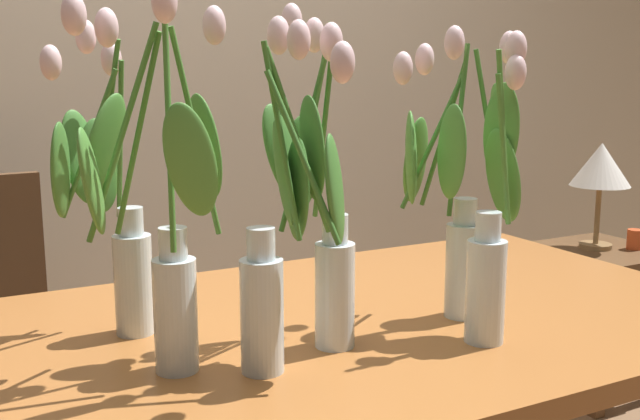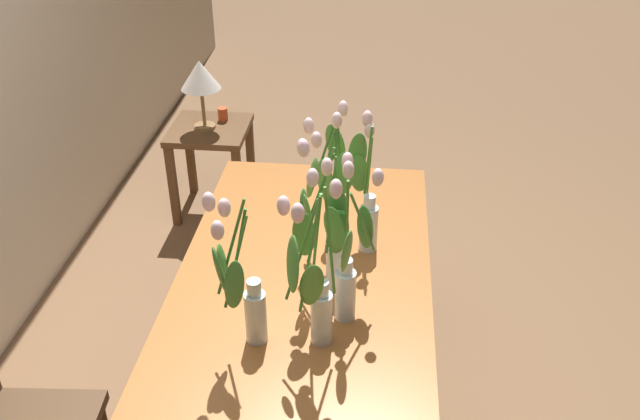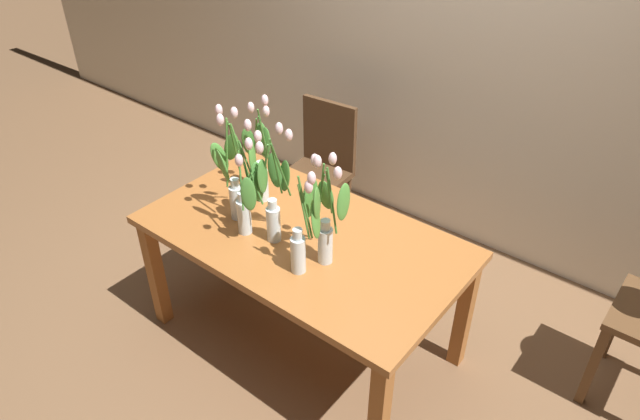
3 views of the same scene
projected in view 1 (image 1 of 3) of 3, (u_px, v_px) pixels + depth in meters
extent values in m
cube|color=beige|center=(133.00, 30.00, 2.59)|extent=(9.00, 0.10, 2.70)
cube|color=#A3602D|center=(339.00, 329.00, 1.41)|extent=(1.60, 0.90, 0.04)
cube|color=#A3602D|center=(495.00, 370.00, 2.16)|extent=(0.07, 0.07, 0.70)
cylinder|color=silver|center=(262.00, 316.00, 1.15)|extent=(0.07, 0.07, 0.18)
cylinder|color=silver|center=(261.00, 244.00, 1.13)|extent=(0.04, 0.04, 0.05)
cylinder|color=silver|center=(262.00, 335.00, 1.15)|extent=(0.06, 0.06, 0.11)
cylinder|color=#3D752D|center=(303.00, 158.00, 1.09)|extent=(0.09, 0.08, 0.26)
ellipsoid|color=silver|center=(343.00, 62.00, 1.05)|extent=(0.04, 0.04, 0.06)
ellipsoid|color=#427F33|center=(335.00, 190.00, 1.11)|extent=(0.08, 0.07, 0.17)
cylinder|color=#3D752D|center=(282.00, 144.00, 1.12)|extent=(0.07, 0.01, 0.31)
ellipsoid|color=silver|center=(299.00, 40.00, 1.11)|extent=(0.04, 0.04, 0.06)
ellipsoid|color=#427F33|center=(297.00, 189.00, 1.18)|extent=(0.03, 0.09, 0.18)
cylinder|color=#3D752D|center=(299.00, 144.00, 1.14)|extent=(0.12, 0.02, 0.29)
ellipsoid|color=silver|center=(331.00, 42.00, 1.14)|extent=(0.04, 0.04, 0.06)
ellipsoid|color=#427F33|center=(312.00, 148.00, 1.18)|extent=(0.04, 0.08, 0.17)
cylinder|color=silver|center=(134.00, 285.00, 1.32)|extent=(0.07, 0.07, 0.18)
cylinder|color=silver|center=(131.00, 221.00, 1.30)|extent=(0.04, 0.04, 0.05)
cylinder|color=silver|center=(134.00, 301.00, 1.32)|extent=(0.06, 0.06, 0.11)
cylinder|color=#3D752D|center=(89.00, 145.00, 1.28)|extent=(0.10, 0.07, 0.26)
ellipsoid|color=silver|center=(51.00, 63.00, 1.26)|extent=(0.04, 0.04, 0.06)
ellipsoid|color=#427F33|center=(61.00, 171.00, 1.26)|extent=(0.06, 0.10, 0.18)
cylinder|color=#3D752D|center=(107.00, 130.00, 1.31)|extent=(0.04, 0.10, 0.31)
ellipsoid|color=silver|center=(86.00, 37.00, 1.31)|extent=(0.04, 0.04, 0.06)
ellipsoid|color=#427F33|center=(81.00, 157.00, 1.32)|extent=(0.09, 0.06, 0.18)
cylinder|color=#3D752D|center=(120.00, 141.00, 1.31)|extent=(0.01, 0.07, 0.28)
ellipsoid|color=silver|center=(111.00, 59.00, 1.30)|extent=(0.04, 0.04, 0.06)
ellipsoid|color=#427F33|center=(99.00, 165.00, 1.33)|extent=(0.07, 0.04, 0.17)
cylinder|color=silver|center=(463.00, 271.00, 1.41)|extent=(0.07, 0.07, 0.18)
cylinder|color=silver|center=(465.00, 211.00, 1.39)|extent=(0.04, 0.04, 0.05)
cylinder|color=silver|center=(463.00, 286.00, 1.42)|extent=(0.06, 0.06, 0.11)
cylinder|color=#3D752D|center=(432.00, 142.00, 1.37)|extent=(0.10, 0.06, 0.25)
ellipsoid|color=silver|center=(403.00, 68.00, 1.35)|extent=(0.04, 0.04, 0.06)
ellipsoid|color=#4C8E38|center=(411.00, 158.00, 1.35)|extent=(0.06, 0.09, 0.18)
cylinder|color=#3D752D|center=(489.00, 132.00, 1.38)|extent=(0.07, 0.02, 0.30)
ellipsoid|color=silver|center=(509.00, 48.00, 1.36)|extent=(0.04, 0.04, 0.06)
ellipsoid|color=#4C8E38|center=(502.00, 127.00, 1.41)|extent=(0.05, 0.11, 0.18)
cylinder|color=#3D752D|center=(443.00, 136.00, 1.40)|extent=(0.04, 0.09, 0.28)
ellipsoid|color=silver|center=(425.00, 59.00, 1.41)|extent=(0.04, 0.04, 0.06)
ellipsoid|color=#4C8E38|center=(416.00, 160.00, 1.42)|extent=(0.08, 0.08, 0.18)
cylinder|color=#3D752D|center=(458.00, 131.00, 1.35)|extent=(0.04, 0.01, 0.31)
ellipsoid|color=silver|center=(454.00, 43.00, 1.31)|extent=(0.04, 0.04, 0.06)
ellipsoid|color=#4C8E38|center=(452.00, 152.00, 1.31)|extent=(0.03, 0.08, 0.17)
cylinder|color=silver|center=(176.00, 316.00, 1.15)|extent=(0.07, 0.07, 0.18)
cylinder|color=silver|center=(173.00, 243.00, 1.13)|extent=(0.04, 0.04, 0.05)
cylinder|color=silver|center=(176.00, 334.00, 1.16)|extent=(0.06, 0.06, 0.11)
cylinder|color=#478433|center=(122.00, 134.00, 1.10)|extent=(0.11, 0.06, 0.33)
ellipsoid|color=silver|center=(74.00, 15.00, 1.06)|extent=(0.04, 0.04, 0.06)
ellipsoid|color=#4C8E38|center=(92.00, 182.00, 1.08)|extent=(0.08, 0.11, 0.18)
cylinder|color=#478433|center=(169.00, 130.00, 1.08)|extent=(0.02, 0.04, 0.36)
ellipsoid|color=silver|center=(164.00, 2.00, 1.03)|extent=(0.04, 0.04, 0.06)
ellipsoid|color=#4C8E38|center=(191.00, 161.00, 1.05)|extent=(0.11, 0.05, 0.18)
cylinder|color=#478433|center=(196.00, 135.00, 1.14)|extent=(0.09, 0.04, 0.33)
ellipsoid|color=silver|center=(214.00, 25.00, 1.14)|extent=(0.04, 0.04, 0.06)
ellipsoid|color=#4C8E38|center=(205.00, 146.00, 1.19)|extent=(0.07, 0.08, 0.18)
cylinder|color=#478433|center=(138.00, 137.00, 1.13)|extent=(0.06, 0.10, 0.32)
ellipsoid|color=silver|center=(106.00, 28.00, 1.13)|extent=(0.04, 0.04, 0.06)
ellipsoid|color=#4C8E38|center=(105.00, 147.00, 1.13)|extent=(0.12, 0.06, 0.18)
cylinder|color=silver|center=(335.00, 295.00, 1.26)|extent=(0.07, 0.07, 0.18)
cylinder|color=silver|center=(335.00, 229.00, 1.24)|extent=(0.04, 0.04, 0.05)
cylinder|color=silver|center=(335.00, 312.00, 1.26)|extent=(0.06, 0.06, 0.11)
cylinder|color=#3D752D|center=(324.00, 132.00, 1.26)|extent=(0.03, 0.11, 0.31)
ellipsoid|color=silver|center=(314.00, 35.00, 1.28)|extent=(0.04, 0.04, 0.06)
ellipsoid|color=#427F33|center=(301.00, 163.00, 1.30)|extent=(0.09, 0.04, 0.18)
cylinder|color=#3D752D|center=(305.00, 137.00, 1.20)|extent=(0.09, 0.03, 0.31)
ellipsoid|color=silver|center=(279.00, 35.00, 1.16)|extent=(0.04, 0.04, 0.06)
ellipsoid|color=#427F33|center=(283.00, 173.00, 1.17)|extent=(0.05, 0.10, 0.18)
cylinder|color=#3D752D|center=(311.00, 126.00, 1.24)|extent=(0.04, 0.10, 0.34)
ellipsoid|color=silver|center=(292.00, 21.00, 1.25)|extent=(0.04, 0.04, 0.06)
ellipsoid|color=#427F33|center=(283.00, 152.00, 1.26)|extent=(0.11, 0.06, 0.18)
cylinder|color=silver|center=(485.00, 292.00, 1.28)|extent=(0.07, 0.07, 0.18)
cylinder|color=silver|center=(488.00, 226.00, 1.26)|extent=(0.04, 0.04, 0.05)
cylinder|color=silver|center=(485.00, 308.00, 1.28)|extent=(0.06, 0.06, 0.11)
cylinder|color=#478433|center=(503.00, 151.00, 1.25)|extent=(0.06, 0.02, 0.26)
ellipsoid|color=silver|center=(516.00, 72.00, 1.25)|extent=(0.04, 0.04, 0.06)
ellipsoid|color=#4C8E38|center=(503.00, 176.00, 1.31)|extent=(0.06, 0.09, 0.18)
cylinder|color=#478433|center=(503.00, 139.00, 1.26)|extent=(0.06, 0.03, 0.30)
ellipsoid|color=silver|center=(516.00, 49.00, 1.25)|extent=(0.04, 0.04, 0.06)
ellipsoid|color=#4C8E38|center=(501.00, 131.00, 1.30)|extent=(0.04, 0.08, 0.17)
cylinder|color=#4C331E|center=(45.00, 414.00, 2.18)|extent=(0.04, 0.04, 0.43)
cube|color=brown|center=(601.00, 253.00, 2.80)|extent=(0.44, 0.44, 0.04)
cube|color=brown|center=(600.00, 347.00, 2.59)|extent=(0.04, 0.04, 0.51)
cube|color=brown|center=(524.00, 316.00, 2.92)|extent=(0.04, 0.04, 0.51)
cube|color=brown|center=(593.00, 303.00, 3.10)|extent=(0.04, 0.04, 0.51)
cylinder|color=olive|center=(595.00, 246.00, 2.80)|extent=(0.12, 0.12, 0.02)
cylinder|color=olive|center=(597.00, 215.00, 2.78)|extent=(0.02, 0.02, 0.22)
cone|color=silver|center=(601.00, 164.00, 2.75)|extent=(0.22, 0.22, 0.16)
cylinder|color=#CC4C23|center=(635.00, 239.00, 2.78)|extent=(0.06, 0.06, 0.07)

